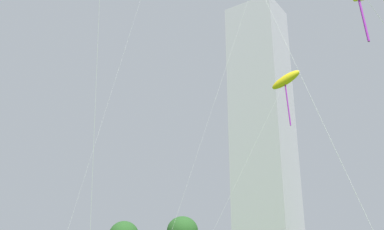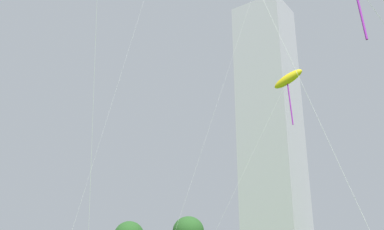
{
  "view_description": "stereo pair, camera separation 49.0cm",
  "coord_description": "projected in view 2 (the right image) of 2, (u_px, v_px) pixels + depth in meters",
  "views": [
    {
      "loc": [
        12.04,
        -10.28,
        2.06
      ],
      "look_at": [
        0.02,
        8.78,
        10.06
      ],
      "focal_mm": 39.57,
      "sensor_mm": 36.0,
      "label": 1
    },
    {
      "loc": [
        12.45,
        -10.02,
        2.06
      ],
      "look_at": [
        0.02,
        8.78,
        10.06
      ],
      "focal_mm": 39.57,
      "sensor_mm": 36.0,
      "label": 2
    }
  ],
  "objects": [
    {
      "name": "distant_highrise_0",
      "position": [
        270.0,
        127.0,
        163.46
      ],
      "size": [
        21.27,
        18.59,
        104.61
      ],
      "primitive_type": "cube",
      "rotation": [
        0.0,
        0.0,
        -0.04
      ],
      "color": "#A8A8AD",
      "rests_on": "ground"
    },
    {
      "name": "kite_flying_0",
      "position": [
        288.0,
        80.0,
        31.73
      ],
      "size": [
        8.75,
        3.17,
        16.03
      ],
      "color": "silver",
      "rests_on": "ground"
    }
  ]
}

